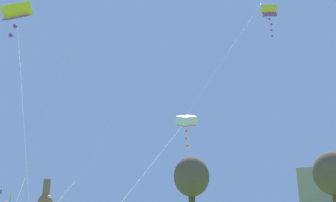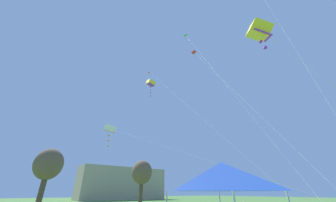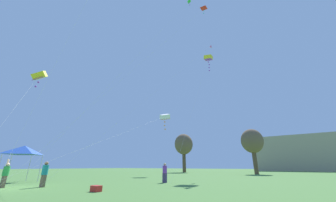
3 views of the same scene
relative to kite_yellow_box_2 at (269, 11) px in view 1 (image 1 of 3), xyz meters
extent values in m
ellipsoid|color=brown|center=(4.20, 9.22, -15.34)|extent=(4.17, 4.17, 4.63)
ellipsoid|color=brown|center=(-12.46, 11.68, -14.73)|extent=(4.58, 4.58, 5.09)
sphere|color=#896042|center=(-1.72, -29.13, -19.83)|extent=(0.26, 0.26, 0.26)
cylinder|color=#896042|center=(-1.72, -29.13, -19.73)|extent=(0.18, 0.17, 0.57)
cylinder|color=silver|center=(-1.16, -17.54, -9.20)|extent=(8.63, 16.94, 24.48)
cylinder|color=silver|center=(0.64, -7.90, -10.67)|extent=(1.30, 15.82, 21.53)
cube|color=yellow|center=(0.00, 0.01, 0.09)|extent=(1.59, 1.43, 1.20)
cube|color=purple|center=(0.00, 0.01, -0.32)|extent=(1.39, 1.23, 0.45)
sphere|color=purple|center=(-0.07, 0.02, -0.84)|extent=(0.23, 0.23, 0.23)
sphere|color=purple|center=(0.07, -0.01, -1.48)|extent=(0.23, 0.23, 0.23)
sphere|color=purple|center=(0.02, -0.01, -2.13)|extent=(0.23, 0.23, 0.23)
sphere|color=purple|center=(0.04, -0.04, -2.77)|extent=(0.23, 0.23, 0.23)
cylinder|color=silver|center=(-4.88, -16.07, -16.46)|extent=(5.93, 25.09, 9.95)
cube|color=white|center=(-7.83, -3.53, -11.49)|extent=(1.93, 2.06, 1.48)
cube|color=orange|center=(-7.83, -3.53, -11.92)|extent=(1.73, 1.69, 0.72)
sphere|color=orange|center=(-7.89, -3.47, -12.45)|extent=(0.24, 0.24, 0.24)
sphere|color=orange|center=(-7.89, -3.54, -13.12)|extent=(0.24, 0.24, 0.24)
sphere|color=orange|center=(-7.79, -3.50, -13.79)|extent=(0.24, 0.24, 0.24)
cylinder|color=silver|center=(-5.08, -26.53, -16.65)|extent=(5.98, 4.38, 9.57)
cube|color=yellow|center=(-8.06, -24.34, -11.87)|extent=(1.41, 1.46, 1.31)
cube|color=purple|center=(-8.06, -24.34, -12.18)|extent=(1.30, 1.06, 0.84)
sphere|color=purple|center=(-8.09, -24.29, -12.56)|extent=(0.17, 0.17, 0.17)
sphere|color=purple|center=(-8.11, -24.42, -13.03)|extent=(0.17, 0.17, 0.17)
cylinder|color=silver|center=(-1.88, -11.44, -8.98)|extent=(4.37, 25.49, 24.91)
camera|label=1|loc=(2.80, -34.62, -20.16)|focal=40.00mm
camera|label=2|loc=(-15.67, -27.15, -19.02)|focal=20.00mm
camera|label=3|loc=(11.01, -30.90, -20.06)|focal=20.00mm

